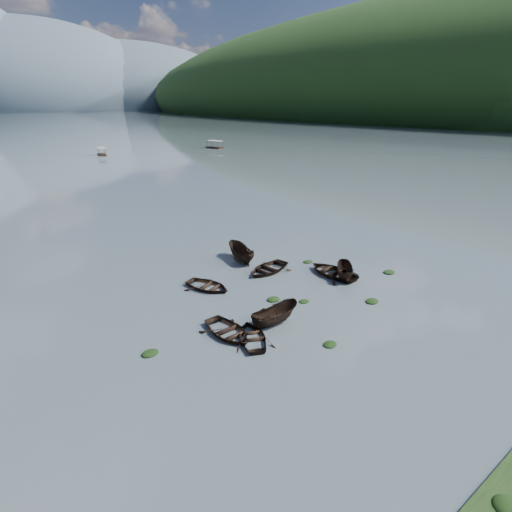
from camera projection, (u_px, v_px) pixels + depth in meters
ground_plane at (360, 331)px, 28.12m from camera, size 2400.00×2400.00×0.00m
right_hill_far at (466, 116)px, 452.08m from camera, size 520.00×1200.00×190.00m
haze_mtn_c at (34, 110)px, 772.78m from camera, size 520.00×520.00×260.00m
haze_mtn_d at (125, 109)px, 875.06m from camera, size 520.00×520.00×220.00m
rowboat_0 at (228, 334)px, 27.74m from camera, size 3.19×4.41×0.90m
rowboat_1 at (252, 339)px, 27.15m from camera, size 4.13×4.65×0.80m
rowboat_2 at (274, 323)px, 29.14m from camera, size 4.14×1.58×1.60m
rowboat_3 at (333, 275)px, 37.30m from camera, size 3.82×5.18×1.04m
rowboat_5 at (345, 277)px, 36.73m from camera, size 3.78×3.73×1.49m
rowboat_6 at (208, 289)px, 34.52m from camera, size 4.32×5.03×0.88m
rowboat_7 at (268, 271)px, 38.01m from camera, size 5.32×4.28×0.98m
rowboat_8 at (241, 260)px, 40.72m from camera, size 2.63×4.86×1.78m
weed_clump_0 at (330, 345)px, 26.52m from camera, size 1.00×0.82×0.22m
weed_clump_1 at (273, 300)px, 32.53m from camera, size 1.13×0.90×0.25m
weed_clump_2 at (372, 302)px, 32.23m from camera, size 1.15×0.92×0.25m
weed_clump_3 at (330, 269)px, 38.60m from camera, size 1.00×0.85×0.22m
weed_clump_4 at (389, 273)px, 37.71m from camera, size 1.21×0.96×0.25m
weed_clump_5 at (150, 354)px, 25.58m from camera, size 1.12×0.91×0.24m
weed_clump_6 at (304, 302)px, 32.24m from camera, size 0.88×0.73×0.18m
weed_clump_7 at (308, 262)px, 40.17m from camera, size 1.05×0.84×0.23m
pontoon_centre at (102, 155)px, 120.36m from camera, size 3.46×5.78×2.07m
pontoon_right at (215, 148)px, 138.47m from camera, size 3.82×6.62×2.39m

